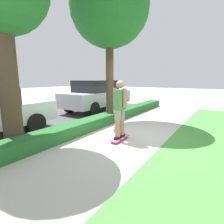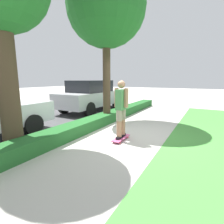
{
  "view_description": "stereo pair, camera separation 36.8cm",
  "coord_description": "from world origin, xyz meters",
  "px_view_note": "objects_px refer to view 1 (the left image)",
  "views": [
    {
      "loc": [
        -4.61,
        -2.27,
        1.72
      ],
      "look_at": [
        -0.21,
        0.6,
        0.73
      ],
      "focal_mm": 28.0,
      "sensor_mm": 36.0,
      "label": 1
    },
    {
      "loc": [
        -4.8,
        -1.96,
        1.72
      ],
      "look_at": [
        -0.21,
        0.6,
        0.73
      ],
      "focal_mm": 28.0,
      "sensor_mm": 36.0,
      "label": 2
    }
  ],
  "objects_px": {
    "parked_car_middle": "(97,95)",
    "tree_mid": "(110,8)",
    "skateboard": "(120,138)",
    "skater_person": "(120,108)"
  },
  "relations": [
    {
      "from": "skateboard",
      "to": "parked_car_middle",
      "type": "distance_m",
      "value": 4.97
    },
    {
      "from": "skateboard",
      "to": "tree_mid",
      "type": "distance_m",
      "value": 4.78
    },
    {
      "from": "skater_person",
      "to": "parked_car_middle",
      "type": "height_order",
      "value": "skater_person"
    },
    {
      "from": "skater_person",
      "to": "parked_car_middle",
      "type": "relative_size",
      "value": 0.37
    },
    {
      "from": "tree_mid",
      "to": "parked_car_middle",
      "type": "distance_m",
      "value": 4.34
    },
    {
      "from": "skateboard",
      "to": "parked_car_middle",
      "type": "relative_size",
      "value": 0.18
    },
    {
      "from": "tree_mid",
      "to": "parked_car_middle",
      "type": "relative_size",
      "value": 1.34
    },
    {
      "from": "parked_car_middle",
      "to": "tree_mid",
      "type": "bearing_deg",
      "value": -130.89
    },
    {
      "from": "skateboard",
      "to": "tree_mid",
      "type": "relative_size",
      "value": 0.13
    },
    {
      "from": "parked_car_middle",
      "to": "skateboard",
      "type": "bearing_deg",
      "value": -134.42
    }
  ]
}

